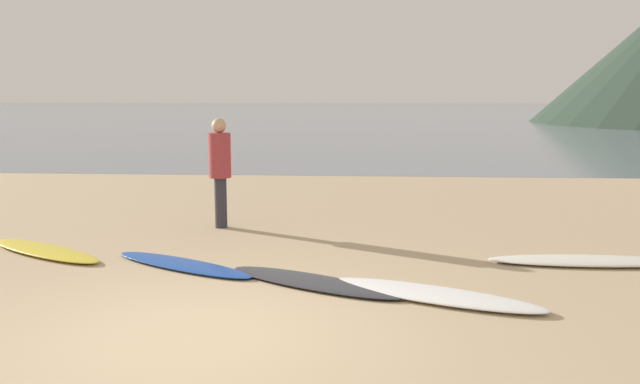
{
  "coord_description": "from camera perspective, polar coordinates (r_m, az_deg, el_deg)",
  "views": [
    {
      "loc": [
        1.5,
        -5.71,
        2.29
      ],
      "look_at": [
        0.8,
        5.02,
        0.6
      ],
      "focal_mm": 36.46,
      "sensor_mm": 36.0,
      "label": 1
    }
  ],
  "objects": [
    {
      "name": "ground_plane",
      "position": [
        15.96,
        -1.68,
        0.31
      ],
      "size": [
        120.0,
        120.0,
        0.2
      ],
      "primitive_type": "cube",
      "color": "tan",
      "rests_on": "ground"
    },
    {
      "name": "ocean_water",
      "position": [
        67.43,
        2.51,
        6.97
      ],
      "size": [
        140.0,
        100.0,
        0.01
      ],
      "primitive_type": "cube",
      "color": "slate",
      "rests_on": "ground"
    },
    {
      "name": "surfboard_0",
      "position": [
        10.02,
        -23.03,
        -4.75
      ],
      "size": [
        2.29,
        1.65,
        0.08
      ],
      "primitive_type": "ellipsoid",
      "rotation": [
        0.0,
        0.0,
        -0.54
      ],
      "color": "yellow",
      "rests_on": "ground"
    },
    {
      "name": "surfboard_1",
      "position": [
        8.74,
        -12.0,
        -6.23
      ],
      "size": [
        2.25,
        1.54,
        0.07
      ],
      "primitive_type": "ellipsoid",
      "rotation": [
        0.0,
        0.0,
        -0.51
      ],
      "color": "#1E479E",
      "rests_on": "ground"
    },
    {
      "name": "surfboard_2",
      "position": [
        7.79,
        -0.59,
        -7.88
      ],
      "size": [
        2.35,
        1.62,
        0.07
      ],
      "primitive_type": "ellipsoid",
      "rotation": [
        0.0,
        0.0,
        -0.49
      ],
      "color": "#333338",
      "rests_on": "ground"
    },
    {
      "name": "surfboard_3",
      "position": [
        7.4,
        9.95,
        -8.85
      ],
      "size": [
        2.52,
        1.56,
        0.09
      ],
      "primitive_type": "ellipsoid",
      "rotation": [
        0.0,
        0.0,
        -0.42
      ],
      "color": "white",
      "rests_on": "ground"
    },
    {
      "name": "surfboard_4",
      "position": [
        9.4,
        22.5,
        -5.6
      ],
      "size": [
        2.65,
        0.61,
        0.08
      ],
      "primitive_type": "ellipsoid",
      "rotation": [
        0.0,
        0.0,
        0.01
      ],
      "color": "silver",
      "rests_on": "ground"
    },
    {
      "name": "person_1",
      "position": [
        10.92,
        -8.79,
        2.46
      ],
      "size": [
        0.37,
        0.37,
        1.83
      ],
      "rotation": [
        0.0,
        0.0,
        2.45
      ],
      "color": "#2D2D38",
      "rests_on": "ground"
    }
  ]
}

